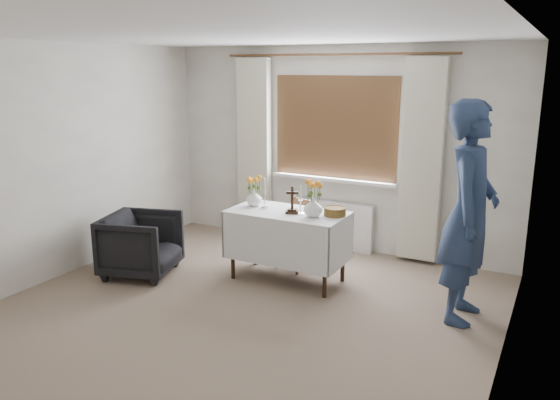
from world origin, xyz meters
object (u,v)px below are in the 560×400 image
Objects in this scene: flower_vase_left at (254,198)px; altar_table at (287,246)px; wooden_chair at (296,235)px; wooden_cross at (292,200)px; armchair at (141,244)px; flower_vase_right at (313,207)px; person at (469,213)px.

altar_table is at bearing -5.88° from flower_vase_left.
wooden_chair is at bearing 42.82° from flower_vase_left.
wooden_cross is (0.16, -0.40, 0.51)m from wooden_chair.
flower_vase_right is (1.81, 0.55, 0.52)m from armchair.
person is at bearing -96.91° from armchair.
flower_vase_right reaches higher than wooden_chair.
armchair is 3.43m from person.
person reaches higher than flower_vase_right.
wooden_cross is 1.60× the size of flower_vase_left.
wooden_cross is (-1.75, 0.01, -0.08)m from person.
person is 6.85× the size of wooden_cross.
wooden_cross is at bearing -26.84° from altar_table.
altar_table is 1.62m from armchair.
flower_vase_left is at bearing 174.12° from altar_table.
person is at bearing -2.30° from flower_vase_left.
altar_table is 0.53m from wooden_cross.
armchair is 1.35m from flower_vase_left.
person reaches higher than armchair.
flower_vase_left is at bearing 148.21° from wooden_cross.
flower_vase_left is (-2.25, 0.09, -0.14)m from person.
wooden_chair reaches higher than altar_table.
altar_table is 1.58× the size of wooden_chair.
altar_table is 6.88× the size of flower_vase_left.
wooden_cross is 0.51m from flower_vase_left.
wooden_chair is at bearing 133.68° from flower_vase_right.
person is 9.85× the size of flower_vase_right.
wooden_cross reaches higher than wooden_chair.
person is at bearing -1.44° from altar_table.
wooden_cross reaches higher than armchair.
flower_vase_left is (1.06, 0.65, 0.51)m from armchair.
flower_vase_right is at bearing 90.41° from person.
armchair is 3.74× the size of flower_vase_right.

